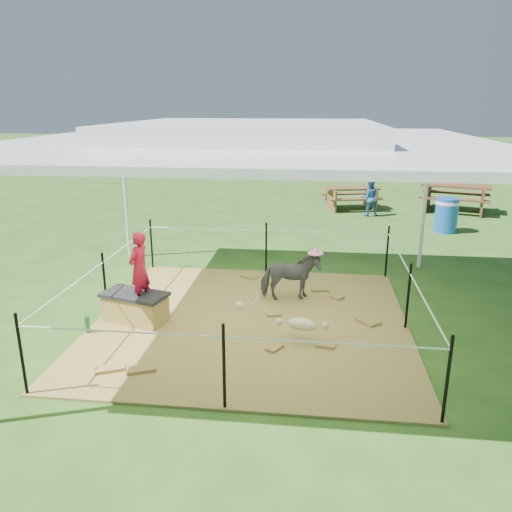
# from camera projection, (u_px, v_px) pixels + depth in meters

# --- Properties ---
(ground) EXTENTS (90.00, 90.00, 0.00)m
(ground) POSITION_uv_depth(u_px,v_px,m) (251.00, 322.00, 7.48)
(ground) COLOR #2D5919
(ground) RESTS_ON ground
(hay_patch) EXTENTS (4.60, 4.60, 0.03)m
(hay_patch) POSITION_uv_depth(u_px,v_px,m) (251.00, 321.00, 7.48)
(hay_patch) COLOR brown
(hay_patch) RESTS_ON ground
(canopy_tent) EXTENTS (6.30, 6.30, 2.90)m
(canopy_tent) POSITION_uv_depth(u_px,v_px,m) (251.00, 138.00, 6.69)
(canopy_tent) COLOR silver
(canopy_tent) RESTS_ON ground
(rope_fence) EXTENTS (4.54, 4.54, 1.00)m
(rope_fence) POSITION_uv_depth(u_px,v_px,m) (251.00, 281.00, 7.29)
(rope_fence) COLOR black
(rope_fence) RESTS_ON ground
(straw_bale) EXTENTS (0.98, 0.67, 0.40)m
(straw_bale) POSITION_uv_depth(u_px,v_px,m) (136.00, 309.00, 7.38)
(straw_bale) COLOR #A7813C
(straw_bale) RESTS_ON hay_patch
(dark_cloth) EXTENTS (1.05, 0.74, 0.05)m
(dark_cloth) POSITION_uv_depth(u_px,v_px,m) (134.00, 295.00, 7.31)
(dark_cloth) COLOR black
(dark_cloth) RESTS_ON straw_bale
(woman) EXTENTS (0.35, 0.45, 1.07)m
(woman) POSITION_uv_depth(u_px,v_px,m) (139.00, 262.00, 7.15)
(woman) COLOR red
(woman) RESTS_ON straw_bale
(green_bottle) EXTENTS (0.09, 0.09, 0.25)m
(green_bottle) POSITION_uv_depth(u_px,v_px,m) (87.00, 324.00, 7.04)
(green_bottle) COLOR #186F2B
(green_bottle) RESTS_ON hay_patch
(pony) EXTENTS (1.02, 0.65, 0.80)m
(pony) POSITION_uv_depth(u_px,v_px,m) (290.00, 277.00, 8.12)
(pony) COLOR #4B4A4F
(pony) RESTS_ON hay_patch
(pink_hat) EXTENTS (0.25, 0.25, 0.12)m
(pink_hat) POSITION_uv_depth(u_px,v_px,m) (291.00, 250.00, 7.99)
(pink_hat) COLOR #FF93CB
(pink_hat) RESTS_ON pony
(foal) EXTENTS (1.13, 0.84, 0.56)m
(foal) POSITION_uv_depth(u_px,v_px,m) (302.00, 322.00, 6.73)
(foal) COLOR beige
(foal) RESTS_ON hay_patch
(trash_barrel) EXTENTS (0.69, 0.69, 0.87)m
(trash_barrel) POSITION_uv_depth(u_px,v_px,m) (446.00, 215.00, 12.58)
(trash_barrel) COLOR #1754B0
(trash_barrel) RESTS_ON ground
(picnic_table_near) EXTENTS (1.85, 1.52, 0.68)m
(picnic_table_near) POSITION_uv_depth(u_px,v_px,m) (351.00, 198.00, 15.37)
(picnic_table_near) COLOR #543A1D
(picnic_table_near) RESTS_ON ground
(picnic_table_far) EXTENTS (2.29, 1.93, 0.82)m
(picnic_table_far) POSITION_uv_depth(u_px,v_px,m) (455.00, 198.00, 14.99)
(picnic_table_far) COLOR #542F1C
(picnic_table_far) RESTS_ON ground
(distant_person) EXTENTS (0.56, 0.46, 1.07)m
(distant_person) POSITION_uv_depth(u_px,v_px,m) (370.00, 198.00, 14.37)
(distant_person) COLOR #2F64B3
(distant_person) RESTS_ON ground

